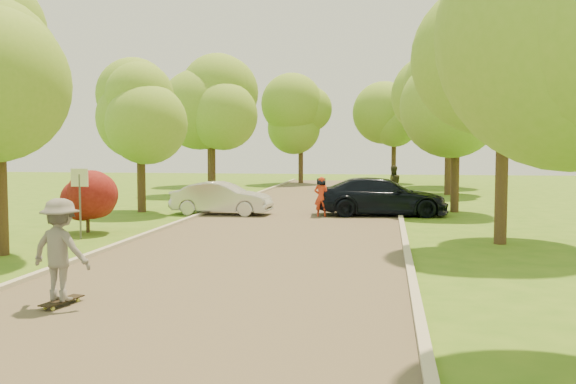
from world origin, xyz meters
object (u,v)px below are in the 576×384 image
Objects in this scene: silver_sedan at (222,198)px; person_striped at (321,197)px; street_sign at (80,189)px; skateboarder at (61,249)px; dark_sedan at (382,197)px; person_olive at (393,184)px; longboard at (62,301)px.

person_striped reaches higher than silver_sedan.
skateboarder is at bearing -65.47° from street_sign.
street_sign is at bearing 126.51° from dark_sedan.
person_striped is at bearing -91.09° from silver_sedan.
street_sign reaches higher than person_olive.
longboard is 0.53× the size of skateboarder.
silver_sedan is at bearing 30.75° from person_olive.
silver_sedan is at bearing -74.02° from longboard.
person_striped reaches higher than longboard.
skateboarder reaches higher than silver_sedan.
person_olive is (7.10, 6.95, 0.25)m from silver_sedan.
skateboarder is (0.00, 0.00, 0.93)m from longboard.
skateboarder reaches higher than person_striped.
skateboarder is at bearing 82.31° from person_striped.
person_olive is at bearing 56.37° from street_sign.
street_sign is at bearing -53.48° from skateboarder.
dark_sedan is 2.87× the size of person_olive.
dark_sedan is at bearing -97.08° from longboard.
street_sign is 1.17× the size of person_olive.
longboard is (3.57, -7.82, -1.46)m from street_sign.
dark_sedan is 16.94m from longboard.
street_sign is 1.19× the size of skateboarder.
street_sign reaches higher than dark_sedan.
silver_sedan is 2.55× the size of person_striped.
person_olive is (6.03, 22.25, 0.83)m from longboard.
street_sign is 0.41× the size of dark_sedan.
silver_sedan is at bearing 71.52° from street_sign.
person_olive is at bearing -93.18° from skateboarder.
street_sign is 8.71m from longboard.
person_striped is at bearing -89.80° from longboard.
person_olive reaches higher than longboard.
silver_sedan is 4.21m from person_striped.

